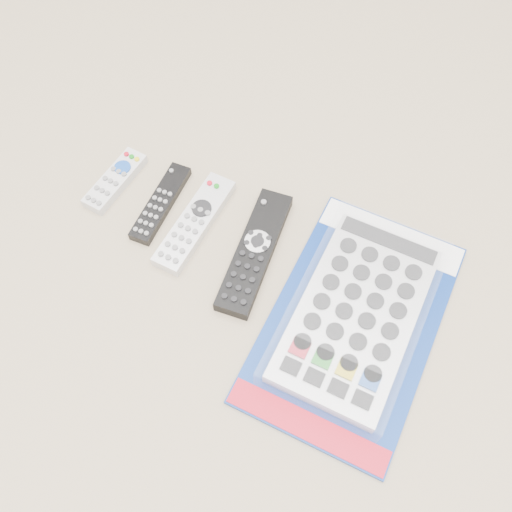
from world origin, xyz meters
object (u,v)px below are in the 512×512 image
(remote_silver_dvd, at_px, (195,223))
(remote_slim_black, at_px, (160,203))
(remote_large_black, at_px, (255,252))
(jumbo_remote_packaged, at_px, (357,313))
(remote_small_grey, at_px, (115,181))

(remote_silver_dvd, bearing_deg, remote_slim_black, 173.60)
(remote_large_black, relative_size, jumbo_remote_packaged, 0.56)
(jumbo_remote_packaged, bearing_deg, remote_large_black, 169.86)
(remote_large_black, xyz_separation_m, jumbo_remote_packaged, (0.18, -0.05, 0.01))
(remote_silver_dvd, xyz_separation_m, remote_large_black, (0.11, -0.02, 0.00))
(remote_slim_black, bearing_deg, jumbo_remote_packaged, -11.21)
(remote_silver_dvd, relative_size, jumbo_remote_packaged, 0.48)
(remote_small_grey, xyz_separation_m, remote_large_black, (0.27, -0.05, 0.00))
(remote_slim_black, distance_m, remote_silver_dvd, 0.07)
(remote_silver_dvd, bearing_deg, remote_large_black, -2.16)
(jumbo_remote_packaged, bearing_deg, remote_slim_black, 172.44)
(remote_slim_black, distance_m, remote_large_black, 0.18)
(remote_small_grey, distance_m, remote_silver_dvd, 0.16)
(remote_slim_black, bearing_deg, remote_small_grey, 172.84)
(remote_large_black, distance_m, jumbo_remote_packaged, 0.18)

